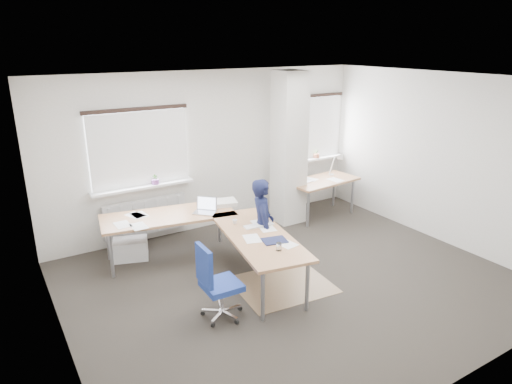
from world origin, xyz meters
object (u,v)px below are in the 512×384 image
desk_main (214,226)px  task_chair (219,298)px  desk_side (322,182)px  person (262,225)px

desk_main → task_chair: 1.36m
desk_main → desk_side: desk_side is taller
desk_side → person: person is taller
desk_main → person: size_ratio=2.12×
desk_side → task_chair: 3.91m
desk_side → task_chair: size_ratio=1.47×
desk_side → task_chair: (-3.30, -2.06, -0.41)m
task_chair → desk_main: bearing=67.0°
task_chair → desk_side: bearing=33.3°
desk_main → person: person is taller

